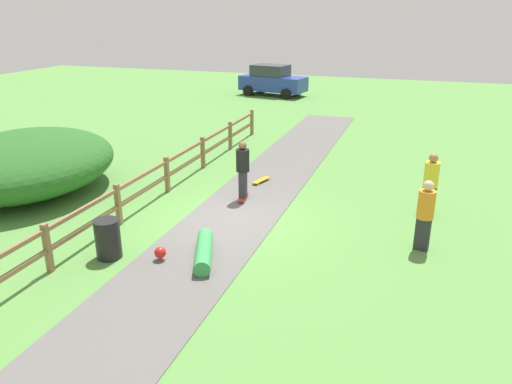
# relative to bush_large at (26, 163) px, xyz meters

# --- Properties ---
(ground_plane) EXTENTS (60.00, 60.00, 0.00)m
(ground_plane) POSITION_rel_bush_large_xyz_m (6.57, 0.06, -0.91)
(ground_plane) COLOR #568E42
(asphalt_path) EXTENTS (2.40, 28.00, 0.02)m
(asphalt_path) POSITION_rel_bush_large_xyz_m (6.57, 0.06, -0.90)
(asphalt_path) COLOR #605E5B
(asphalt_path) RESTS_ON ground_plane
(wooden_fence) EXTENTS (0.12, 18.12, 1.10)m
(wooden_fence) POSITION_rel_bush_large_xyz_m (3.97, 0.06, -0.24)
(wooden_fence) COLOR olive
(wooden_fence) RESTS_ON ground_plane
(bush_large) EXTENTS (4.75, 5.70, 1.81)m
(bush_large) POSITION_rel_bush_large_xyz_m (0.00, 0.00, 0.00)
(bush_large) COLOR #286023
(bush_large) RESTS_ON ground_plane
(trash_bin) EXTENTS (0.56, 0.56, 0.90)m
(trash_bin) POSITION_rel_bush_large_xyz_m (4.77, -2.84, -0.46)
(trash_bin) COLOR black
(trash_bin) RESTS_ON ground_plane
(skater_riding) EXTENTS (0.44, 0.82, 1.74)m
(skater_riding) POSITION_rel_bush_large_xyz_m (6.38, 1.44, 0.08)
(skater_riding) COLOR #B23326
(skater_riding) RESTS_ON asphalt_path
(skater_fallen) EXTENTS (1.50, 1.68, 0.36)m
(skater_fallen) POSITION_rel_bush_large_xyz_m (6.76, -2.29, -0.71)
(skater_fallen) COLOR green
(skater_fallen) RESTS_ON asphalt_path
(skateboard_loose) EXTENTS (0.42, 0.82, 0.08)m
(skateboard_loose) POSITION_rel_bush_large_xyz_m (6.40, 3.05, -0.82)
(skateboard_loose) COLOR #BF8C19
(skateboard_loose) RESTS_ON asphalt_path
(bystander_orange) EXTENTS (0.45, 0.45, 1.68)m
(bystander_orange) POSITION_rel_bush_large_xyz_m (11.37, -0.17, 0.02)
(bystander_orange) COLOR #2D2D33
(bystander_orange) RESTS_ON ground_plane
(bystander_yellow) EXTENTS (0.49, 0.49, 1.71)m
(bystander_yellow) POSITION_rel_bush_large_xyz_m (11.46, 2.06, 0.03)
(bystander_yellow) COLOR #2D2D33
(bystander_yellow) RESTS_ON ground_plane
(parked_car_blue) EXTENTS (4.43, 2.54, 1.92)m
(parked_car_blue) POSITION_rel_bush_large_xyz_m (1.70, 19.48, 0.05)
(parked_car_blue) COLOR #283D99
(parked_car_blue) RESTS_ON ground_plane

